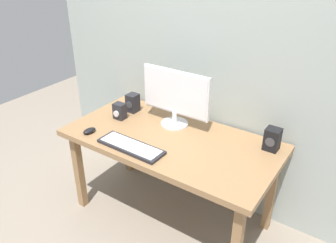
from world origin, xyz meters
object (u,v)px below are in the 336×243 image
(monitor, at_px, (175,96))
(speaker_left, at_px, (133,103))
(desk, at_px, (171,147))
(audio_controller, at_px, (120,111))
(keyboard_primary, at_px, (131,146))
(speaker_right, at_px, (272,139))
(mouse, at_px, (89,131))

(monitor, xyz_separation_m, speaker_left, (-0.40, -0.01, -0.15))
(desk, relative_size, speaker_left, 10.20)
(desk, distance_m, audio_controller, 0.51)
(monitor, xyz_separation_m, keyboard_primary, (-0.06, -0.44, -0.21))
(keyboard_primary, relative_size, speaker_left, 3.25)
(speaker_right, height_order, audio_controller, speaker_right)
(monitor, height_order, speaker_right, monitor)
(mouse, xyz_separation_m, audio_controller, (0.03, 0.29, 0.04))
(keyboard_primary, bearing_deg, audio_controller, 140.55)
(desk, height_order, monitor, monitor)
(monitor, bearing_deg, desk, -64.93)
(monitor, distance_m, keyboard_primary, 0.49)
(mouse, xyz_separation_m, speaker_left, (0.03, 0.45, 0.06))
(monitor, relative_size, keyboard_primary, 1.14)
(desk, distance_m, mouse, 0.59)
(mouse, distance_m, audio_controller, 0.30)
(mouse, bearing_deg, audio_controller, 90.47)
(speaker_right, bearing_deg, monitor, -174.77)
(keyboard_primary, height_order, speaker_left, speaker_left)
(monitor, height_order, keyboard_primary, monitor)
(desk, height_order, speaker_left, speaker_left)
(keyboard_primary, xyz_separation_m, speaker_right, (0.77, 0.51, 0.06))
(monitor, bearing_deg, speaker_right, 5.23)
(mouse, distance_m, speaker_left, 0.45)
(keyboard_primary, relative_size, audio_controller, 3.81)
(monitor, height_order, speaker_left, monitor)
(speaker_left, distance_m, audio_controller, 0.16)
(speaker_right, relative_size, audio_controller, 1.21)
(keyboard_primary, xyz_separation_m, speaker_left, (-0.34, 0.44, 0.06))
(desk, relative_size, monitor, 2.76)
(mouse, bearing_deg, speaker_left, 92.31)
(speaker_left, xyz_separation_m, audio_controller, (-0.00, -0.16, -0.01))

